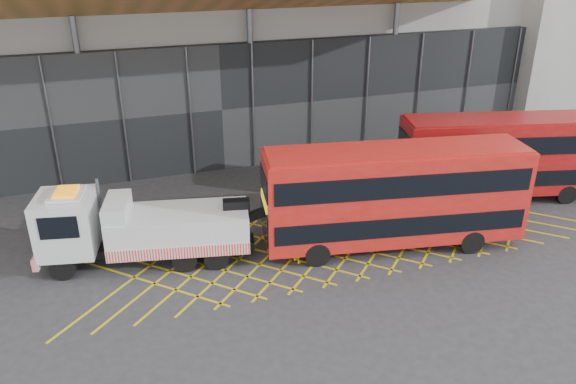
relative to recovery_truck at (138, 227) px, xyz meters
name	(u,v)px	position (x,y,z in m)	size (l,w,h in m)	color
ground_plane	(238,259)	(4.35, -1.29, -1.80)	(120.00, 120.00, 0.00)	#2A2A2D
road_markings	(347,240)	(9.95, -1.29, -1.79)	(27.96, 7.16, 0.01)	gold
construction_building	(195,14)	(6.27, 17.10, 7.18)	(55.00, 23.97, 18.00)	gray
recovery_truck	(138,227)	(0.00, 0.00, 0.00)	(11.20, 4.55, 3.89)	black
bus_towed	(394,193)	(11.76, -2.44, 1.01)	(12.72, 5.00, 5.06)	#AD140F
bus_second	(505,154)	(20.51, 0.59, 0.87)	(12.08, 5.53, 4.80)	maroon
worker	(297,246)	(6.90, -2.38, -0.97)	(0.60, 0.40, 1.66)	yellow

